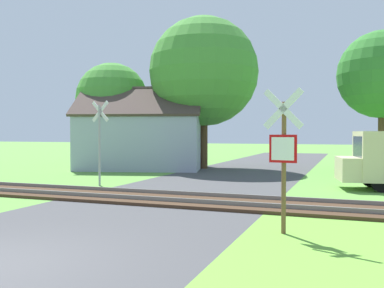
{
  "coord_description": "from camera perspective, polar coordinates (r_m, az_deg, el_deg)",
  "views": [
    {
      "loc": [
        5.54,
        -5.23,
        2.17
      ],
      "look_at": [
        0.5,
        8.34,
        1.8
      ],
      "focal_mm": 40.0,
      "sensor_mm": 36.0,
      "label": 1
    }
  ],
  "objects": [
    {
      "name": "road_asphalt",
      "position": [
        9.36,
        -16.98,
        -11.98
      ],
      "size": [
        6.75,
        80.0,
        0.01
      ],
      "primitive_type": "cube",
      "color": "#424244",
      "rests_on": "ground"
    },
    {
      "name": "crossing_sign_far",
      "position": [
        18.02,
        -12.21,
        0.95
      ],
      "size": [
        0.87,
        0.19,
        3.51
      ],
      "rotation": [
        0.0,
        0.0,
        -0.15
      ],
      "color": "#9E9EA5",
      "rests_on": "ground"
    },
    {
      "name": "tree_center",
      "position": [
        26.46,
        1.58,
        9.6
      ],
      "size": [
        6.66,
        6.66,
        9.25
      ],
      "color": "#513823",
      "rests_on": "ground"
    },
    {
      "name": "stop_sign_near",
      "position": [
        9.35,
        12.1,
        -1.08
      ],
      "size": [
        0.87,
        0.19,
        3.13
      ],
      "rotation": [
        0.0,
        0.0,
        3.0
      ],
      "color": "brown",
      "rests_on": "ground"
    },
    {
      "name": "tree_right",
      "position": [
        24.84,
        24.01,
        8.43
      ],
      "size": [
        4.6,
        4.6,
        7.55
      ],
      "color": "#513823",
      "rests_on": "ground"
    },
    {
      "name": "tree_left",
      "position": [
        28.23,
        -10.61,
        5.91
      ],
      "size": [
        4.63,
        4.63,
        6.69
      ],
      "color": "#513823",
      "rests_on": "ground"
    },
    {
      "name": "rail_track",
      "position": [
        13.9,
        -3.4,
        -7.28
      ],
      "size": [
        60.0,
        2.6,
        0.22
      ],
      "color": "#422D1E",
      "rests_on": "ground"
    },
    {
      "name": "house",
      "position": [
        26.3,
        -6.63,
        0.6
      ],
      "size": [
        8.61,
        7.16,
        5.01
      ],
      "rotation": [
        0.0,
        0.0,
        0.26
      ],
      "color": "#99A3B7",
      "rests_on": "ground"
    }
  ]
}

